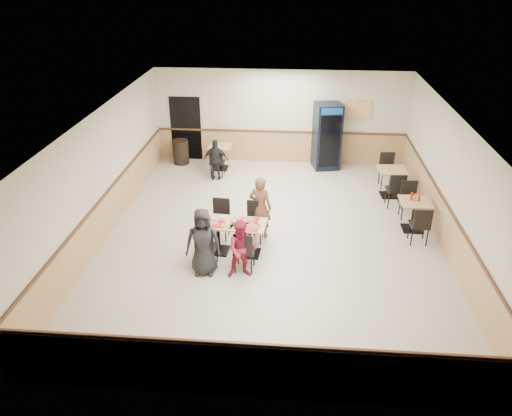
# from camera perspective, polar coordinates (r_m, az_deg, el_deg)

# --- Properties ---
(ground) EXTENTS (10.00, 10.00, 0.00)m
(ground) POSITION_cam_1_polar(r_m,az_deg,el_deg) (12.14, 1.85, -3.21)
(ground) COLOR beige
(ground) RESTS_ON ground
(room_shell) EXTENTS (10.00, 10.00, 10.00)m
(room_shell) POSITION_cam_1_polar(r_m,az_deg,el_deg) (14.22, 9.60, 3.68)
(room_shell) COLOR silver
(room_shell) RESTS_ON ground
(main_table) EXTENTS (1.51, 0.84, 0.78)m
(main_table) POSITION_cam_1_polar(r_m,az_deg,el_deg) (11.23, -2.56, -2.86)
(main_table) COLOR black
(main_table) RESTS_ON ground
(main_chairs) EXTENTS (1.42, 1.80, 0.98)m
(main_chairs) POSITION_cam_1_polar(r_m,az_deg,el_deg) (11.25, -2.82, -2.95)
(main_chairs) COLOR black
(main_chairs) RESTS_ON ground
(diner_woman_left) EXTENTS (0.76, 0.52, 1.51)m
(diner_woman_left) POSITION_cam_1_polar(r_m,az_deg,el_deg) (10.47, -6.07, -3.87)
(diner_woman_left) COLOR black
(diner_woman_left) RESTS_ON ground
(diner_woman_right) EXTENTS (0.70, 0.59, 1.30)m
(diner_woman_right) POSITION_cam_1_polar(r_m,az_deg,el_deg) (10.35, -1.59, -4.76)
(diner_woman_right) COLOR maroon
(diner_woman_right) RESTS_ON ground
(diner_man_opposite) EXTENTS (0.64, 0.51, 1.54)m
(diner_man_opposite) POSITION_cam_1_polar(r_m,az_deg,el_deg) (11.80, 0.49, 0.10)
(diner_man_opposite) COLOR brown
(diner_man_opposite) RESTS_ON ground
(lone_diner) EXTENTS (0.74, 0.31, 1.26)m
(lone_diner) POSITION_cam_1_polar(r_m,az_deg,el_deg) (15.05, -4.60, 5.51)
(lone_diner) COLOR black
(lone_diner) RESTS_ON ground
(tabletop_clutter) EXTENTS (1.29, 0.66, 0.12)m
(tabletop_clutter) POSITION_cam_1_polar(r_m,az_deg,el_deg) (11.04, -2.57, -1.73)
(tabletop_clutter) COLOR #B90C25
(tabletop_clutter) RESTS_ON main_table
(side_table_near) EXTENTS (0.73, 0.73, 0.78)m
(side_table_near) POSITION_cam_1_polar(r_m,az_deg,el_deg) (12.78, 17.63, -0.31)
(side_table_near) COLOR black
(side_table_near) RESTS_ON ground
(side_table_near_chair_south) EXTENTS (0.46, 0.46, 0.99)m
(side_table_near_chair_south) POSITION_cam_1_polar(r_m,az_deg,el_deg) (12.25, 18.18, -1.73)
(side_table_near_chair_south) COLOR black
(side_table_near_chair_south) RESTS_ON ground
(side_table_near_chair_north) EXTENTS (0.46, 0.46, 0.99)m
(side_table_near_chair_north) POSITION_cam_1_polar(r_m,az_deg,el_deg) (13.33, 17.10, 0.81)
(side_table_near_chair_north) COLOR black
(side_table_near_chair_north) RESTS_ON ground
(side_table_far) EXTENTS (0.80, 0.80, 0.81)m
(side_table_far) POSITION_cam_1_polar(r_m,az_deg,el_deg) (14.44, 15.21, 3.29)
(side_table_far) COLOR black
(side_table_far) RESTS_ON ground
(side_table_far_chair_south) EXTENTS (0.50, 0.50, 1.02)m
(side_table_far_chair_south) POSITION_cam_1_polar(r_m,az_deg,el_deg) (13.87, 15.61, 2.13)
(side_table_far_chair_south) COLOR black
(side_table_far_chair_south) RESTS_ON ground
(side_table_far_chair_north) EXTENTS (0.50, 0.50, 1.02)m
(side_table_far_chair_north) POSITION_cam_1_polar(r_m,az_deg,el_deg) (15.04, 14.81, 4.18)
(side_table_far_chair_north) COLOR black
(side_table_far_chair_north) RESTS_ON ground
(condiment_caddy) EXTENTS (0.23, 0.06, 0.20)m
(condiment_caddy) POSITION_cam_1_polar(r_m,az_deg,el_deg) (12.67, 17.67, 1.20)
(condiment_caddy) COLOR red
(condiment_caddy) RESTS_ON side_table_near
(back_table) EXTENTS (0.73, 0.73, 0.77)m
(back_table) POSITION_cam_1_polar(r_m,az_deg,el_deg) (15.89, -4.10, 6.23)
(back_table) COLOR black
(back_table) RESTS_ON ground
(back_table_chair_lone) EXTENTS (0.46, 0.46, 0.97)m
(back_table_chair_lone) POSITION_cam_1_polar(r_m,az_deg,el_deg) (15.34, -4.43, 5.34)
(back_table_chair_lone) COLOR black
(back_table_chair_lone) RESTS_ON ground
(pepsi_cooler) EXTENTS (0.93, 0.93, 2.08)m
(pepsi_cooler) POSITION_cam_1_polar(r_m,az_deg,el_deg) (15.95, 8.11, 8.12)
(pepsi_cooler) COLOR black
(pepsi_cooler) RESTS_ON ground
(trash_bin) EXTENTS (0.50, 0.50, 0.79)m
(trash_bin) POSITION_cam_1_polar(r_m,az_deg,el_deg) (16.51, -8.58, 6.36)
(trash_bin) COLOR black
(trash_bin) RESTS_ON ground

